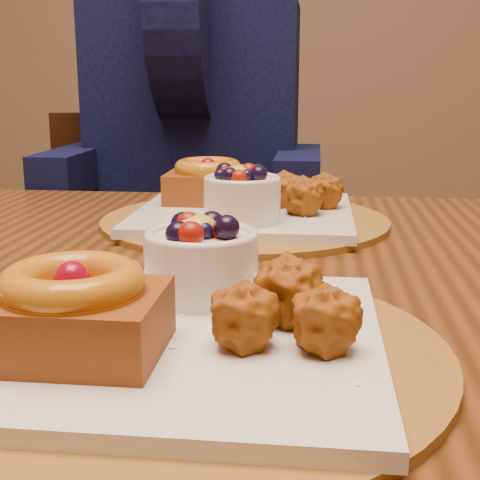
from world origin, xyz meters
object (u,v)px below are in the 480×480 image
Objects in this scene: diner at (195,102)px; chair_far at (160,299)px; dining_table at (222,341)px; place_setting_far at (242,205)px; place_setting_near at (174,320)px.

chair_far is at bearing -150.67° from diner.
chair_far is 1.04× the size of diner.
chair_far is (-0.23, 0.68, -0.19)m from dining_table.
place_setting_far reaches higher than dining_table.
diner is (0.07, 0.04, 0.41)m from chair_far.
place_setting_far is at bearing 90.04° from place_setting_near.
place_setting_far is 0.44× the size of chair_far.
place_setting_near is 0.97m from chair_far.
dining_table is 0.24m from place_setting_near.
chair_far reaches higher than dining_table.
dining_table is 0.77m from diner.
chair_far is at bearing 115.99° from place_setting_far.
dining_table is 0.24m from place_setting_far.
chair_far is 0.42m from diner.
place_setting_near reaches higher than dining_table.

